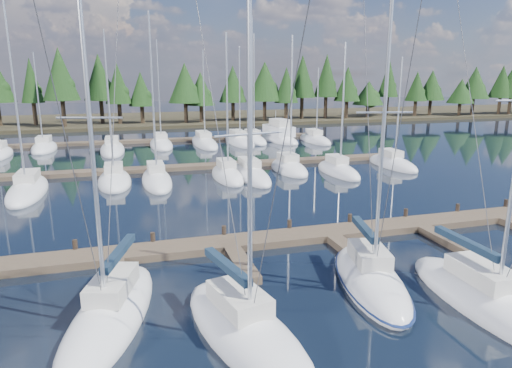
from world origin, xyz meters
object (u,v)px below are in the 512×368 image
object	(u,v)px
front_sailboat_3	(244,329)
motor_yacht_right	(279,137)
front_sailboat_5	(487,301)
front_sailboat_2	(111,314)
front_sailboat_4	(370,279)
main_dock	(231,248)

from	to	relation	value
front_sailboat_3	motor_yacht_right	size ratio (longest dim) A/B	1.28
front_sailboat_5	front_sailboat_2	bearing A→B (deg)	167.77
front_sailboat_4	front_sailboat_5	distance (m)	4.76
front_sailboat_2	front_sailboat_5	xyz separation A→B (m)	(14.84, -3.22, -0.00)
front_sailboat_4	motor_yacht_right	xyz separation A→B (m)	(11.14, 44.76, 0.26)
front_sailboat_3	front_sailboat_2	bearing A→B (deg)	152.03
main_dock	front_sailboat_2	bearing A→B (deg)	-136.98
front_sailboat_2	front_sailboat_3	size ratio (longest dim) A/B	1.06
main_dock	front_sailboat_4	distance (m)	7.75
main_dock	front_sailboat_3	bearing A→B (deg)	-99.89
front_sailboat_3	front_sailboat_5	distance (m)	10.18
front_sailboat_4	motor_yacht_right	world-z (taller)	front_sailboat_4
front_sailboat_2	front_sailboat_4	size ratio (longest dim) A/B	1.01
front_sailboat_3	front_sailboat_4	world-z (taller)	front_sailboat_4
front_sailboat_5	front_sailboat_4	bearing A→B (deg)	138.91
front_sailboat_3	main_dock	bearing A→B (deg)	80.11
main_dock	front_sailboat_2	distance (m)	8.37
main_dock	front_sailboat_3	xyz separation A→B (m)	(-1.43, -8.21, 0.09)
front_sailboat_2	motor_yacht_right	world-z (taller)	front_sailboat_2
front_sailboat_4	front_sailboat_2	bearing A→B (deg)	179.53
main_dock	motor_yacht_right	world-z (taller)	motor_yacht_right
main_dock	front_sailboat_4	xyz separation A→B (m)	(5.13, -5.81, 0.09)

